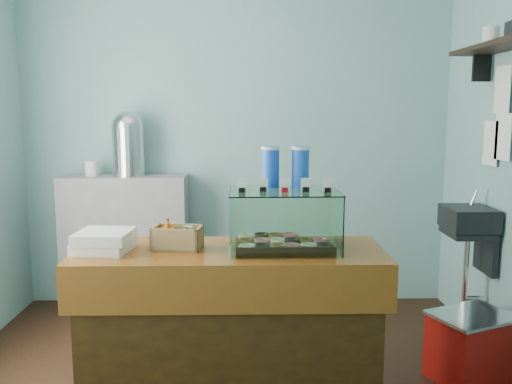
{
  "coord_description": "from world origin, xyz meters",
  "views": [
    {
      "loc": [
        0.09,
        -3.0,
        1.61
      ],
      "look_at": [
        0.14,
        -0.15,
        1.19
      ],
      "focal_mm": 38.0,
      "sensor_mm": 36.0,
      "label": 1
    }
  ],
  "objects_px": {
    "coffee_urn": "(128,142)",
    "counter": "(231,330)",
    "red_cooler": "(471,346)",
    "display_case": "(283,217)"
  },
  "relations": [
    {
      "from": "coffee_urn",
      "to": "counter",
      "type": "bearing_deg",
      "value": -61.61
    },
    {
      "from": "coffee_urn",
      "to": "red_cooler",
      "type": "height_order",
      "value": "coffee_urn"
    },
    {
      "from": "counter",
      "to": "display_case",
      "type": "distance_m",
      "value": 0.67
    },
    {
      "from": "counter",
      "to": "coffee_urn",
      "type": "relative_size",
      "value": 3.1
    },
    {
      "from": "display_case",
      "to": "coffee_urn",
      "type": "distance_m",
      "value": 1.93
    },
    {
      "from": "display_case",
      "to": "coffee_urn",
      "type": "height_order",
      "value": "coffee_urn"
    },
    {
      "from": "counter",
      "to": "red_cooler",
      "type": "distance_m",
      "value": 1.5
    },
    {
      "from": "display_case",
      "to": "red_cooler",
      "type": "xyz_separation_m",
      "value": [
        1.17,
        0.29,
        -0.86
      ]
    },
    {
      "from": "red_cooler",
      "to": "counter",
      "type": "bearing_deg",
      "value": 169.47
    },
    {
      "from": "counter",
      "to": "coffee_urn",
      "type": "xyz_separation_m",
      "value": [
        -0.85,
        1.58,
        0.91
      ]
    }
  ]
}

